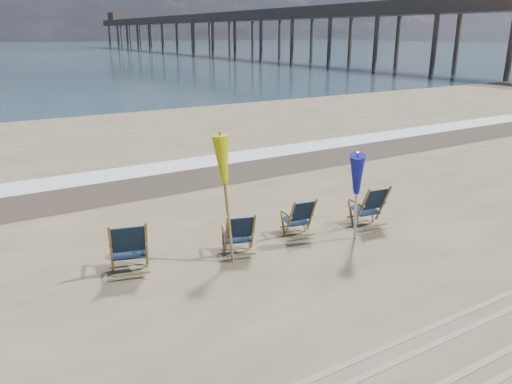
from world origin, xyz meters
TOP-DOWN VIEW (x-y plane):
  - surf_foam at (0.00, 8.30)m, footprint 200.00×1.40m
  - wet_sand_strip at (0.00, 6.80)m, footprint 200.00×2.60m
  - tire_tracks at (0.00, -2.80)m, footprint 80.00×1.30m
  - beach_chair_0 at (-2.63, 1.54)m, footprint 0.86×0.92m
  - beach_chair_1 at (-0.66, 1.24)m, footprint 0.75×0.80m
  - beach_chair_2 at (0.88, 1.42)m, footprint 0.66×0.72m
  - beach_chair_3 at (2.54, 1.05)m, footprint 0.72×0.79m
  - umbrella_yellow at (-1.17, 1.28)m, footprint 0.30×0.30m
  - umbrella_blue at (1.37, 0.67)m, footprint 0.30×0.30m
  - fishing_pier at (38.00, 74.00)m, footprint 4.40×140.00m

SIDE VIEW (x-z plane):
  - wet_sand_strip at x=0.00m, z-range 0.00..0.00m
  - surf_foam at x=0.00m, z-range 0.00..0.01m
  - tire_tracks at x=0.00m, z-range 0.00..0.01m
  - beach_chair_2 at x=0.88m, z-range 0.00..0.88m
  - beach_chair_1 at x=-0.66m, z-range 0.00..0.91m
  - beach_chair_3 at x=2.54m, z-range 0.00..1.00m
  - beach_chair_0 at x=-2.63m, z-range 0.00..1.06m
  - umbrella_blue at x=1.37m, z-range 0.48..2.46m
  - umbrella_yellow at x=-1.17m, z-range 0.64..2.98m
  - fishing_pier at x=38.00m, z-range 0.00..9.30m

